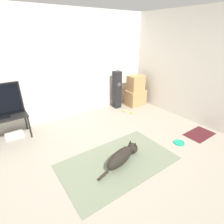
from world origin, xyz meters
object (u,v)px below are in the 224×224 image
(tennis_ball_by_boxes, at_px, (124,111))
(tennis_ball_near_speaker, at_px, (132,112))
(dog, at_px, (122,156))
(game_console, at_px, (15,135))
(frisbee, at_px, (179,143))
(cardboard_box_upper, at_px, (136,83))
(tv_stand, at_px, (3,121))
(cardboard_box_lower, at_px, (135,98))
(floor_speaker, at_px, (117,90))

(tennis_ball_by_boxes, relative_size, tennis_ball_near_speaker, 1.00)
(dog, distance_m, game_console, 2.40)
(frisbee, relative_size, tennis_ball_by_boxes, 3.15)
(dog, relative_size, cardboard_box_upper, 2.15)
(tv_stand, height_order, tennis_ball_by_boxes, tv_stand)
(dog, xyz_separation_m, tv_stand, (-1.51, 1.94, 0.30))
(game_console, bearing_deg, tennis_ball_by_boxes, -7.89)
(cardboard_box_lower, distance_m, tennis_ball_near_speaker, 0.69)
(floor_speaker, bearing_deg, game_console, -179.29)
(dog, xyz_separation_m, floor_speaker, (1.37, 1.99, 0.40))
(dog, height_order, tennis_ball_near_speaker, dog)
(frisbee, distance_m, cardboard_box_upper, 2.25)
(tennis_ball_by_boxes, bearing_deg, floor_speaker, 83.54)
(cardboard_box_lower, height_order, tennis_ball_near_speaker, cardboard_box_lower)
(cardboard_box_lower, distance_m, cardboard_box_upper, 0.45)
(frisbee, xyz_separation_m, cardboard_box_lower, (0.66, 2.04, 0.22))
(floor_speaker, distance_m, tennis_ball_near_speaker, 0.78)
(cardboard_box_upper, xyz_separation_m, floor_speaker, (-0.57, 0.17, -0.14))
(floor_speaker, bearing_deg, cardboard_box_lower, -17.15)
(dog, xyz_separation_m, frisbee, (1.28, -0.22, -0.12))
(floor_speaker, xyz_separation_m, tennis_ball_near_speaker, (0.06, -0.59, -0.50))
(cardboard_box_upper, distance_m, tennis_ball_by_boxes, 0.92)
(dog, distance_m, frisbee, 1.31)
(floor_speaker, bearing_deg, tennis_ball_near_speaker, -84.03)
(frisbee, distance_m, tennis_ball_near_speaker, 1.63)
(dog, relative_size, tv_stand, 1.07)
(cardboard_box_lower, relative_size, game_console, 1.59)
(cardboard_box_lower, relative_size, tennis_ball_near_speaker, 8.41)
(dog, height_order, game_console, dog)
(frisbee, xyz_separation_m, tv_stand, (-2.79, 2.16, 0.42))
(dog, bearing_deg, tennis_ball_near_speaker, 44.29)
(floor_speaker, bearing_deg, frisbee, -92.30)
(cardboard_box_upper, relative_size, tv_stand, 0.50)
(floor_speaker, distance_m, tv_stand, 2.88)
(cardboard_box_lower, height_order, game_console, cardboard_box_lower)
(cardboard_box_lower, relative_size, floor_speaker, 0.52)
(dog, relative_size, frisbee, 4.68)
(game_console, bearing_deg, cardboard_box_upper, -2.30)
(frisbee, relative_size, tennis_ball_near_speaker, 3.15)
(floor_speaker, xyz_separation_m, game_console, (-2.75, -0.03, -0.49))
(tennis_ball_by_boxes, bearing_deg, tv_stand, 172.84)
(cardboard_box_upper, bearing_deg, dog, -136.72)
(frisbee, distance_m, game_console, 3.44)
(cardboard_box_lower, height_order, tv_stand, tv_stand)
(frisbee, height_order, cardboard_box_upper, cardboard_box_upper)
(cardboard_box_upper, distance_m, floor_speaker, 0.61)
(floor_speaker, bearing_deg, cardboard_box_upper, -16.43)
(tennis_ball_by_boxes, height_order, tennis_ball_near_speaker, same)
(cardboard_box_upper, relative_size, tennis_ball_by_boxes, 6.86)
(frisbee, xyz_separation_m, tennis_ball_near_speaker, (0.15, 1.62, 0.02))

